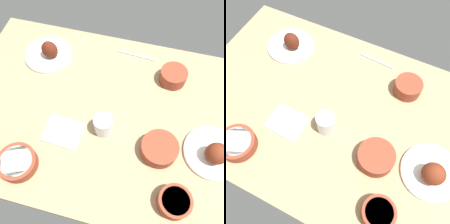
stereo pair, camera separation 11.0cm
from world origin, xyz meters
TOP-DOWN VIEW (x-y plane):
  - dining_table at (0.00, 0.00)cm, footprint 140.00×90.00cm
  - plate_center_main at (38.46, -24.11)cm, footprint 23.47×23.47cm
  - plate_near_viewer at (-43.80, 8.35)cm, footprint 23.17×23.17cm
  - bowl_onions at (-22.53, 12.00)cm, footprint 14.85×14.85cm
  - bowl_cream at (29.84, 31.30)cm, footprint 15.23×15.23cm
  - bowl_potatoes at (-22.89, -24.95)cm, footprint 12.39×12.39cm
  - bowl_pasta at (-31.13, 30.58)cm, footprint 12.24×12.24cm
  - water_tumbler at (1.58, 8.07)cm, footprint 7.97×7.97cm
  - folded_napkin at (17.76, 13.70)cm, footprint 16.12×13.56cm
  - fork_loose at (-3.38, -35.36)cm, footprint 18.37×2.34cm

SIDE VIEW (x-z plane):
  - dining_table at x=0.00cm, z-range 0.00..4.00cm
  - fork_loose at x=-3.38cm, z-range 4.00..4.80cm
  - folded_napkin at x=17.76cm, z-range 4.00..5.20cm
  - plate_center_main at x=38.46cm, z-range 1.32..11.88cm
  - bowl_cream at x=29.84cm, z-range 4.24..9.18cm
  - bowl_pasta at x=-31.13cm, z-range 4.25..9.98cm
  - bowl_onions at x=-22.53cm, z-range 4.25..10.12cm
  - plate_near_viewer at x=-43.80cm, z-range 1.70..12.75cm
  - bowl_potatoes at x=-22.89cm, z-range 4.26..10.60cm
  - water_tumbler at x=1.58cm, z-range 4.00..12.92cm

